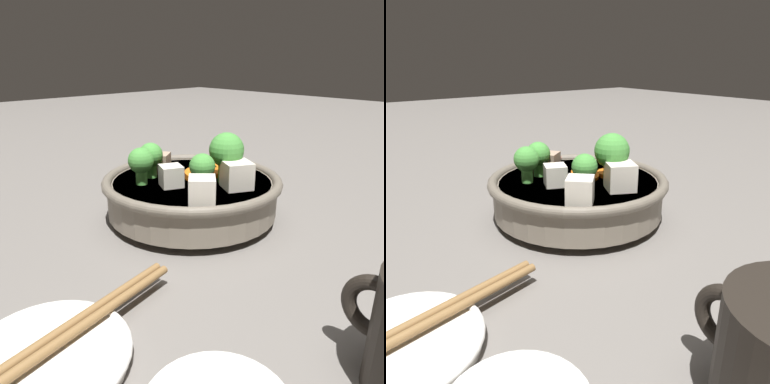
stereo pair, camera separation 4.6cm
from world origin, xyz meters
The scene contains 4 objects.
ground_plane centered at (0.00, 0.00, 0.00)m, with size 3.00×3.00×0.00m, color slate.
stirfry_bowl centered at (0.00, 0.00, 0.04)m, with size 0.22×0.22×0.11m.
side_saucer centered at (-0.11, 0.24, 0.01)m, with size 0.11×0.11×0.01m.
chopsticks_pair centered at (-0.11, 0.24, 0.02)m, with size 0.06×0.23×0.01m.
Camera 2 is at (-0.35, 0.27, 0.19)m, focal length 35.00 mm.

